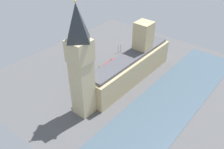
{
  "coord_description": "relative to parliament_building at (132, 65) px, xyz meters",
  "views": [
    {
      "loc": [
        -67.97,
        95.97,
        82.7
      ],
      "look_at": [
        1.0,
        12.95,
        8.77
      ],
      "focal_mm": 37.95,
      "sensor_mm": 36.0,
      "label": 1
    }
  ],
  "objects": [
    {
      "name": "ground_plane",
      "position": [
        1.99,
        1.91,
        -9.26
      ],
      "size": [
        135.31,
        135.31,
        0.0
      ],
      "primitive_type": "plane",
      "color": "#565659"
    },
    {
      "name": "street_lamp_slot_10",
      "position": [
        25.44,
        -19.06,
        -4.7
      ],
      "size": [
        0.56,
        0.56,
        6.57
      ],
      "color": "black",
      "rests_on": "ground"
    },
    {
      "name": "clock_tower",
      "position": [
        0.91,
        38.88,
        19.66
      ],
      "size": [
        9.58,
        9.58,
        55.91
      ],
      "color": "#CCBA8E",
      "rests_on": "ground"
    },
    {
      "name": "car_blue_kerbside",
      "position": [
        18.42,
        25.28,
        -8.37
      ],
      "size": [
        1.95,
        4.75,
        1.74
      ],
      "rotation": [
        0.0,
        0.0,
        -0.02
      ],
      "color": "navy",
      "rests_on": "ground"
    },
    {
      "name": "pedestrian_midblock",
      "position": [
        9.12,
        7.59,
        -8.54
      ],
      "size": [
        0.65,
        0.57,
        1.6
      ],
      "rotation": [
        0.0,
        0.0,
        4.36
      ],
      "color": "#336B60",
      "rests_on": "ground"
    },
    {
      "name": "car_silver_near_tower",
      "position": [
        14.75,
        -10.39,
        -8.38
      ],
      "size": [
        1.85,
        4.52,
        1.74
      ],
      "rotation": [
        0.0,
        0.0,
        3.16
      ],
      "color": "#B7B7BC",
      "rests_on": "ground"
    },
    {
      "name": "pedestrian_opposite_hall",
      "position": [
        9.83,
        19.27,
        -8.57
      ],
      "size": [
        0.62,
        0.65,
        1.55
      ],
      "rotation": [
        0.0,
        0.0,
        2.48
      ],
      "color": "gray",
      "rests_on": "ground"
    },
    {
      "name": "plane_tree_corner",
      "position": [
        25.27,
        16.72,
        -3.54
      ],
      "size": [
        5.44,
        5.44,
        8.07
      ],
      "color": "brown",
      "rests_on": "ground"
    },
    {
      "name": "parliament_building",
      "position": [
        0.0,
        0.0,
        0.0
      ],
      "size": [
        13.63,
        65.31,
        32.36
      ],
      "color": "tan",
      "rests_on": "ground"
    },
    {
      "name": "street_lamp_trailing",
      "position": [
        24.72,
        -21.04,
        -4.48
      ],
      "size": [
        0.56,
        0.56,
        6.95
      ],
      "color": "black",
      "rests_on": "ground"
    },
    {
      "name": "pedestrian_by_river_gate",
      "position": [
        9.37,
        -7.57,
        -8.51
      ],
      "size": [
        0.68,
        0.61,
        1.67
      ],
      "rotation": [
        0.0,
        0.0,
        4.32
      ],
      "color": "#336B60",
      "rests_on": "ground"
    },
    {
      "name": "river_thames",
      "position": [
        -28.35,
        1.91,
        -9.14
      ],
      "size": [
        29.11,
        121.78,
        0.25
      ],
      "primitive_type": "cube",
      "color": "#475B6B",
      "rests_on": "ground"
    },
    {
      "name": "plane_tree_leading",
      "position": [
        24.82,
        19.63,
        -1.94
      ],
      "size": [
        6.17,
        6.17,
        9.99
      ],
      "color": "brown",
      "rests_on": "ground"
    },
    {
      "name": "double_decker_bus_far_end",
      "position": [
        16.69,
        0.6,
        -6.63
      ],
      "size": [
        3.01,
        10.6,
        4.75
      ],
      "rotation": [
        0.0,
        0.0,
        0.04
      ],
      "color": "red",
      "rests_on": "ground"
    },
    {
      "name": "plane_tree_under_trees",
      "position": [
        25.84,
        10.32,
        -1.94
      ],
      "size": [
        6.33,
        6.33,
        10.05
      ],
      "color": "brown",
      "rests_on": "ground"
    }
  ]
}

